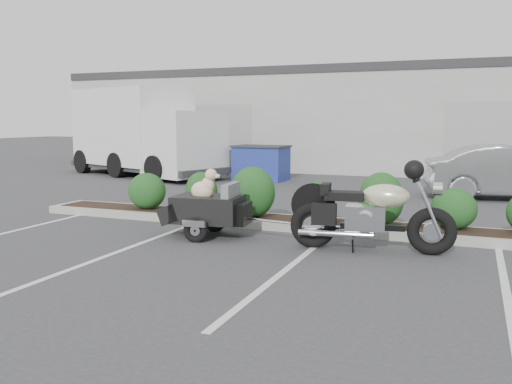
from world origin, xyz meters
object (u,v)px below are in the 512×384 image
at_px(sedan, 512,172).
at_px(delivery_truck, 144,134).
at_px(motorcycle, 370,214).
at_px(pet_trailer, 207,208).
at_px(dumpster, 261,163).

bearing_deg(sedan, delivery_truck, 72.20).
bearing_deg(motorcycle, pet_trailer, 173.17).
xyz_separation_m(motorcycle, pet_trailer, (-2.79, 0.02, -0.07)).
relative_size(motorcycle, sedan, 0.60).
xyz_separation_m(sedan, delivery_truck, (-11.93, 1.58, 0.81)).
xyz_separation_m(pet_trailer, delivery_truck, (-6.80, 8.42, 0.99)).
relative_size(motorcycle, pet_trailer, 1.24).
height_order(motorcycle, sedan, motorcycle).
xyz_separation_m(motorcycle, dumpster, (-5.14, 8.59, 0.01)).
height_order(sedan, delivery_truck, delivery_truck).
xyz_separation_m(motorcycle, delivery_truck, (-9.59, 8.44, 0.92)).
distance_m(pet_trailer, delivery_truck, 10.87).
bearing_deg(sedan, pet_trailer, 132.90).
relative_size(sedan, delivery_truck, 0.58).
bearing_deg(dumpster, pet_trailer, -72.18).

